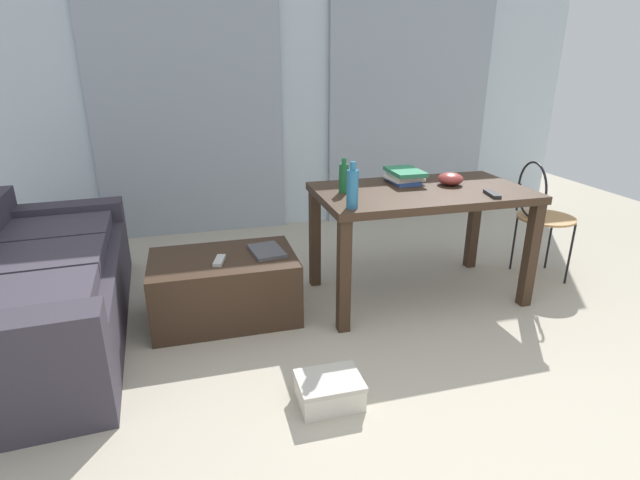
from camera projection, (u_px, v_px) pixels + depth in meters
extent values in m
plane|color=#B2A893|center=(379.00, 314.00, 3.11)|extent=(7.77, 7.77, 0.00)
cube|color=silver|center=(304.00, 82.00, 4.48)|extent=(5.46, 0.10, 2.67)
cube|color=#99A3AD|center=(188.00, 99.00, 4.18)|extent=(1.64, 0.03, 2.43)
cube|color=#99A3AD|center=(411.00, 94.00, 4.70)|extent=(1.64, 0.03, 2.43)
cube|color=#38333D|center=(40.00, 303.00, 2.81)|extent=(1.01, 2.00, 0.42)
cube|color=#38333D|center=(56.00, 214.00, 3.49)|extent=(0.91, 0.25, 0.14)
cube|color=#3E3944|center=(56.00, 232.00, 3.19)|extent=(0.69, 0.53, 0.10)
cube|color=#3E3944|center=(40.00, 261.00, 2.73)|extent=(0.69, 0.53, 0.10)
cube|color=#3E3944|center=(19.00, 302.00, 2.27)|extent=(0.69, 0.53, 0.10)
cube|color=#382619|center=(225.00, 287.00, 3.03)|extent=(0.88, 0.56, 0.40)
cube|color=#382619|center=(422.00, 193.00, 3.14)|extent=(1.36, 0.77, 0.05)
cube|color=#382619|center=(344.00, 277.00, 2.81)|extent=(0.07, 0.07, 0.70)
cube|color=#382619|center=(530.00, 256.00, 3.12)|extent=(0.07, 0.07, 0.70)
cube|color=#382619|center=(315.00, 239.00, 3.41)|extent=(0.07, 0.07, 0.70)
cube|color=#382619|center=(474.00, 224.00, 3.72)|extent=(0.07, 0.07, 0.70)
cylinder|color=#B7844C|center=(546.00, 218.00, 3.50)|extent=(0.40, 0.40, 0.02)
cylinder|color=black|center=(570.00, 255.00, 3.46)|extent=(0.02, 0.02, 0.45)
cylinder|color=black|center=(549.00, 241.00, 3.73)|extent=(0.02, 0.02, 0.45)
cylinder|color=black|center=(532.00, 256.00, 3.44)|extent=(0.02, 0.02, 0.45)
cylinder|color=black|center=(514.00, 242.00, 3.71)|extent=(0.02, 0.02, 0.45)
torus|color=black|center=(532.00, 190.00, 3.42)|extent=(0.09, 0.39, 0.40)
cylinder|color=black|center=(542.00, 211.00, 3.29)|extent=(0.02, 0.02, 0.21)
cylinder|color=black|center=(518.00, 197.00, 3.62)|extent=(0.02, 0.02, 0.21)
cylinder|color=#195B2D|center=(344.00, 178.00, 3.02)|extent=(0.06, 0.06, 0.18)
cylinder|color=#195B2D|center=(344.00, 161.00, 2.98)|extent=(0.03, 0.03, 0.04)
cylinder|color=teal|center=(352.00, 189.00, 2.69)|extent=(0.07, 0.07, 0.22)
cylinder|color=teal|center=(353.00, 166.00, 2.65)|extent=(0.03, 0.03, 0.05)
ellipsoid|color=#9E3833|center=(450.00, 179.00, 3.22)|extent=(0.17, 0.17, 0.08)
cube|color=#33519E|center=(403.00, 181.00, 3.29)|extent=(0.16, 0.26, 0.02)
cube|color=silver|center=(404.00, 178.00, 3.28)|extent=(0.23, 0.24, 0.02)
cube|color=silver|center=(405.00, 175.00, 3.28)|extent=(0.19, 0.27, 0.02)
cube|color=#2D7F56|center=(405.00, 172.00, 3.26)|extent=(0.21, 0.30, 0.03)
cube|color=#232326|center=(492.00, 194.00, 2.97)|extent=(0.08, 0.17, 0.02)
cube|color=#B7B7B2|center=(219.00, 260.00, 2.88)|extent=(0.09, 0.16, 0.02)
cube|color=#4C4C51|center=(267.00, 251.00, 3.02)|extent=(0.22, 0.29, 0.02)
cube|color=beige|center=(329.00, 392.00, 2.29)|extent=(0.29, 0.23, 0.11)
cube|color=beige|center=(329.00, 381.00, 2.27)|extent=(0.30, 0.23, 0.02)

